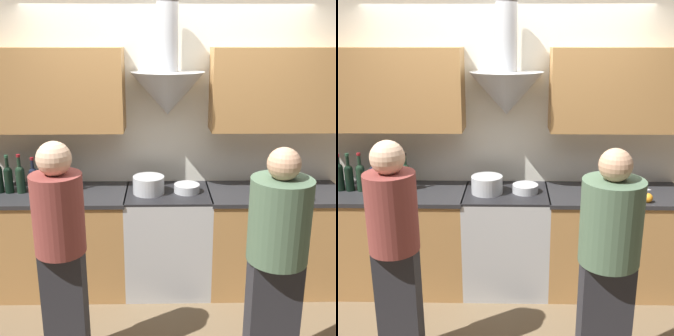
{
  "view_description": "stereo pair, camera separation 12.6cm",
  "coord_description": "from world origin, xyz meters",
  "views": [
    {
      "loc": [
        -0.06,
        -3.13,
        2.2
      ],
      "look_at": [
        0.0,
        0.25,
        1.18
      ],
      "focal_mm": 45.0,
      "sensor_mm": 36.0,
      "label": 1
    },
    {
      "loc": [
        0.06,
        -3.13,
        2.2
      ],
      "look_at": [
        0.0,
        0.25,
        1.18
      ],
      "focal_mm": 45.0,
      "sensor_mm": 36.0,
      "label": 2
    }
  ],
  "objects": [
    {
      "name": "ground_plane",
      "position": [
        0.0,
        0.0,
        0.0
      ],
      "size": [
        12.0,
        12.0,
        0.0
      ],
      "primitive_type": "plane",
      "color": "brown"
    },
    {
      "name": "wall_back",
      "position": [
        -0.04,
        0.61,
        1.48
      ],
      "size": [
        8.4,
        0.63,
        2.6
      ],
      "color": "silver",
      "rests_on": "ground_plane"
    },
    {
      "name": "counter_left",
      "position": [
        -1.06,
        0.35,
        0.47
      ],
      "size": [
        1.41,
        0.62,
        0.93
      ],
      "color": "#B27F47",
      "rests_on": "ground_plane"
    },
    {
      "name": "counter_right",
      "position": [
        0.96,
        0.35,
        0.47
      ],
      "size": [
        1.2,
        0.62,
        0.93
      ],
      "color": "#B27F47",
      "rests_on": "ground_plane"
    },
    {
      "name": "stove_range",
      "position": [
        0.0,
        0.35,
        0.47
      ],
      "size": [
        0.74,
        0.6,
        0.93
      ],
      "color": "#B7BABC",
      "rests_on": "ground_plane"
    },
    {
      "name": "wine_bottle_3",
      "position": [
        -1.38,
        0.36,
        1.06
      ],
      "size": [
        0.07,
        0.07,
        0.34
      ],
      "color": "black",
      "rests_on": "counter_left"
    },
    {
      "name": "wine_bottle_4",
      "position": [
        -1.28,
        0.36,
        1.07
      ],
      "size": [
        0.08,
        0.08,
        0.34
      ],
      "color": "black",
      "rests_on": "counter_left"
    },
    {
      "name": "wine_bottle_5",
      "position": [
        -1.17,
        0.36,
        1.05
      ],
      "size": [
        0.07,
        0.07,
        0.31
      ],
      "color": "black",
      "rests_on": "counter_left"
    },
    {
      "name": "wine_bottle_6",
      "position": [
        -1.08,
        0.37,
        1.06
      ],
      "size": [
        0.07,
        0.07,
        0.33
      ],
      "color": "black",
      "rests_on": "counter_left"
    },
    {
      "name": "wine_bottle_7",
      "position": [
        -0.98,
        0.38,
        1.07
      ],
      "size": [
        0.08,
        0.08,
        0.35
      ],
      "color": "black",
      "rests_on": "counter_left"
    },
    {
      "name": "wine_bottle_8",
      "position": [
        -0.88,
        0.38,
        1.06
      ],
      "size": [
        0.07,
        0.07,
        0.34
      ],
      "color": "black",
      "rests_on": "counter_left"
    },
    {
      "name": "stock_pot",
      "position": [
        -0.17,
        0.32,
        1.0
      ],
      "size": [
        0.27,
        0.27,
        0.15
      ],
      "color": "#B7BABC",
      "rests_on": "stove_range"
    },
    {
      "name": "mixing_bowl",
      "position": [
        0.17,
        0.34,
        0.96
      ],
      "size": [
        0.22,
        0.22,
        0.07
      ],
      "color": "#B7BABC",
      "rests_on": "stove_range"
    },
    {
      "name": "orange_fruit",
      "position": [
        1.17,
        0.12,
        0.97
      ],
      "size": [
        0.08,
        0.08,
        0.08
      ],
      "color": "orange",
      "rests_on": "counter_right"
    },
    {
      "name": "chefs_knife",
      "position": [
        1.17,
        0.36,
        0.93
      ],
      "size": [
        0.23,
        0.13,
        0.01
      ],
      "rotation": [
        0.0,
        0.0,
        0.45
      ],
      "color": "silver",
      "rests_on": "counter_right"
    },
    {
      "name": "person_foreground_left",
      "position": [
        -0.71,
        -0.66,
        0.9
      ],
      "size": [
        0.33,
        0.33,
        1.63
      ],
      "color": "#28282D",
      "rests_on": "ground_plane"
    },
    {
      "name": "person_foreground_right",
      "position": [
        0.63,
        -0.87,
        0.9
      ],
      "size": [
        0.36,
        0.36,
        1.63
      ],
      "color": "#28282D",
      "rests_on": "ground_plane"
    }
  ]
}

